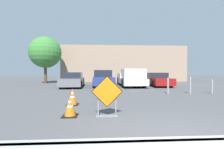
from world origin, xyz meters
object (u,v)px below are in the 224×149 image
at_px(road_closed_sign, 107,95).
at_px(bollard_second, 190,85).
at_px(traffic_cone_nearest, 70,107).
at_px(parked_car_second, 103,79).
at_px(bollard_nearest, 168,85).
at_px(traffic_cone_second, 73,97).
at_px(parked_car_nearest, 73,80).
at_px(bollard_third, 212,86).
at_px(parked_car_third, 157,80).
at_px(pickup_truck, 131,78).

xyz_separation_m(road_closed_sign, bollard_second, (5.28, 4.53, -0.09)).
bearing_deg(bollard_second, traffic_cone_nearest, -145.37).
height_order(parked_car_second, bollard_nearest, parked_car_second).
distance_m(traffic_cone_nearest, traffic_cone_second, 1.60).
height_order(traffic_cone_second, parked_car_second, parked_car_second).
relative_size(parked_car_nearest, bollard_second, 4.19).
distance_m(road_closed_sign, bollard_nearest, 5.96).
bearing_deg(bollard_third, parked_car_nearest, 153.31).
relative_size(traffic_cone_second, parked_car_nearest, 0.15).
xyz_separation_m(road_closed_sign, traffic_cone_nearest, (-1.12, 0.11, -0.35)).
xyz_separation_m(traffic_cone_second, bollard_nearest, (5.23, 2.84, 0.20)).
xyz_separation_m(parked_car_third, bollard_nearest, (-1.31, -5.51, -0.08)).
height_order(pickup_truck, bollard_third, pickup_truck).
relative_size(parked_car_third, bollard_second, 4.46).
bearing_deg(parked_car_nearest, bollard_second, 145.95).
xyz_separation_m(traffic_cone_second, parked_car_nearest, (-1.54, 7.67, 0.29)).
height_order(parked_car_nearest, pickup_truck, pickup_truck).
relative_size(traffic_cone_second, pickup_truck, 0.12).
bearing_deg(parked_car_second, traffic_cone_nearest, 80.92).
relative_size(road_closed_sign, parked_car_second, 0.26).
bearing_deg(bollard_third, traffic_cone_second, -160.59).
distance_m(pickup_truck, bollard_second, 5.83).
height_order(parked_car_nearest, bollard_third, parked_car_nearest).
bearing_deg(pickup_truck, parked_car_third, -172.95).
bearing_deg(traffic_cone_nearest, parked_car_nearest, 100.95).
bearing_deg(road_closed_sign, traffic_cone_nearest, 174.25).
xyz_separation_m(traffic_cone_nearest, parked_car_third, (6.30, 9.93, 0.31)).
bearing_deg(traffic_cone_second, pickup_truck, 64.14).
height_order(traffic_cone_nearest, parked_car_third, parked_car_third).
distance_m(bollard_nearest, bollard_third, 2.83).
bearing_deg(bollard_third, bollard_second, 180.00).
distance_m(parked_car_second, parked_car_third, 5.39).
bearing_deg(bollard_nearest, parked_car_second, 126.44).
height_order(road_closed_sign, bollard_nearest, road_closed_sign).
height_order(traffic_cone_nearest, parked_car_nearest, parked_car_nearest).
relative_size(traffic_cone_nearest, parked_car_third, 0.13).
height_order(pickup_truck, parked_car_third, pickup_truck).
bearing_deg(parked_car_second, parked_car_third, 175.94).
height_order(parked_car_second, pickup_truck, pickup_truck).
xyz_separation_m(traffic_cone_second, bollard_third, (8.06, 2.84, 0.14)).
bearing_deg(traffic_cone_second, bollard_third, 19.41).
height_order(traffic_cone_nearest, pickup_truck, pickup_truck).
bearing_deg(traffic_cone_nearest, traffic_cone_second, 98.88).
xyz_separation_m(parked_car_second, bollard_nearest, (4.08, -5.52, -0.19)).
relative_size(parked_car_second, bollard_nearest, 4.79).
bearing_deg(parked_car_third, bollard_nearest, 78.52).
bearing_deg(traffic_cone_nearest, parked_car_third, 57.62).
relative_size(parked_car_second, parked_car_third, 1.02).
relative_size(bollard_second, bollard_third, 1.19).
height_order(parked_car_nearest, bollard_nearest, parked_car_nearest).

